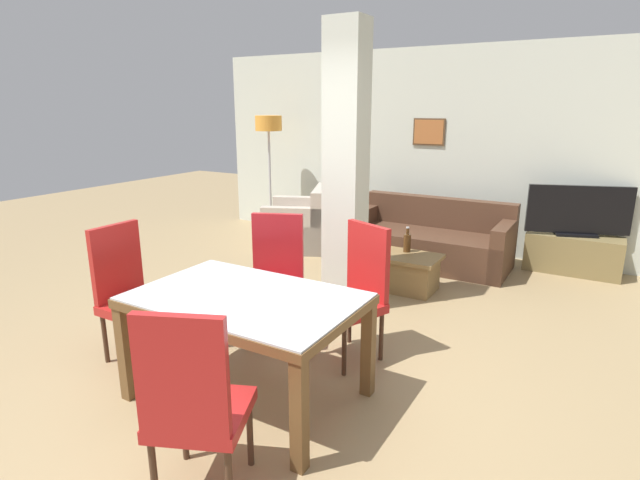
# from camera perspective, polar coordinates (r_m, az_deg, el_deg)

# --- Properties ---
(ground_plane) EXTENTS (18.00, 18.00, 0.00)m
(ground_plane) POSITION_cam_1_polar(r_m,az_deg,el_deg) (3.67, -8.05, -17.15)
(ground_plane) COLOR #9E845B
(back_wall) EXTENTS (7.20, 0.09, 2.70)m
(back_wall) POSITION_cam_1_polar(r_m,az_deg,el_deg) (7.04, 14.16, 9.83)
(back_wall) COLOR silver
(back_wall) RESTS_ON ground_plane
(divider_pillar) EXTENTS (0.36, 0.30, 2.70)m
(divider_pillar) POSITION_cam_1_polar(r_m,az_deg,el_deg) (4.73, 2.96, 7.84)
(divider_pillar) COLOR silver
(divider_pillar) RESTS_ON ground_plane
(dining_table) EXTENTS (1.49, 0.97, 0.74)m
(dining_table) POSITION_cam_1_polar(r_m,az_deg,el_deg) (3.39, -8.42, -8.70)
(dining_table) COLOR brown
(dining_table) RESTS_ON ground_plane
(dining_chair_far_left) EXTENTS (0.60, 0.60, 1.07)m
(dining_chair_far_left) POSITION_cam_1_polar(r_m,az_deg,el_deg) (4.25, -5.09, -3.96)
(dining_chair_far_left) COLOR #AD1A20
(dining_chair_far_left) RESTS_ON ground_plane
(dining_chair_head_left) EXTENTS (0.46, 0.46, 1.07)m
(dining_chair_head_left) POSITION_cam_1_polar(r_m,az_deg,el_deg) (4.18, -20.97, -5.27)
(dining_chair_head_left) COLOR #B1201E
(dining_chair_head_left) RESTS_ON ground_plane
(dining_chair_far_right) EXTENTS (0.60, 0.60, 1.07)m
(dining_chair_far_right) POSITION_cam_1_polar(r_m,az_deg,el_deg) (3.93, 4.18, -5.57)
(dining_chair_far_right) COLOR #B31D1C
(dining_chair_far_right) RESTS_ON ground_plane
(dining_chair_near_right) EXTENTS (0.60, 0.60, 1.07)m
(dining_chair_near_right) POSITION_cam_1_polar(r_m,az_deg,el_deg) (2.61, -14.22, -17.44)
(dining_chair_near_right) COLOR #B21F1F
(dining_chair_near_right) RESTS_ON ground_plane
(sofa) EXTENTS (1.96, 0.87, 0.80)m
(sofa) POSITION_cam_1_polar(r_m,az_deg,el_deg) (6.46, 12.43, -0.19)
(sofa) COLOR #4E3222
(sofa) RESTS_ON ground_plane
(armchair) EXTENTS (1.15, 1.20, 0.85)m
(armchair) POSITION_cam_1_polar(r_m,az_deg,el_deg) (7.04, -2.17, 1.54)
(armchair) COLOR #C0B2A3
(armchair) RESTS_ON ground_plane
(coffee_table) EXTENTS (0.80, 0.51, 0.39)m
(coffee_table) POSITION_cam_1_polar(r_m,az_deg,el_deg) (5.51, 9.35, -3.56)
(coffee_table) COLOR olive
(coffee_table) RESTS_ON ground_plane
(bottle) EXTENTS (0.08, 0.08, 0.28)m
(bottle) POSITION_cam_1_polar(r_m,az_deg,el_deg) (5.54, 9.93, -0.26)
(bottle) COLOR #4C2D14
(bottle) RESTS_ON coffee_table
(tv_stand) EXTENTS (1.05, 0.40, 0.46)m
(tv_stand) POSITION_cam_1_polar(r_m,az_deg,el_deg) (6.69, 26.92, -1.45)
(tv_stand) COLOR olive
(tv_stand) RESTS_ON ground_plane
(tv_screen) EXTENTS (1.10, 0.42, 0.60)m
(tv_screen) POSITION_cam_1_polar(r_m,az_deg,el_deg) (6.57, 27.46, 2.90)
(tv_screen) COLOR black
(tv_screen) RESTS_ON tv_stand
(floor_lamp) EXTENTS (0.39, 0.39, 1.80)m
(floor_lamp) POSITION_cam_1_polar(r_m,az_deg,el_deg) (7.63, -5.88, 11.97)
(floor_lamp) COLOR #B7B7BC
(floor_lamp) RESTS_ON ground_plane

